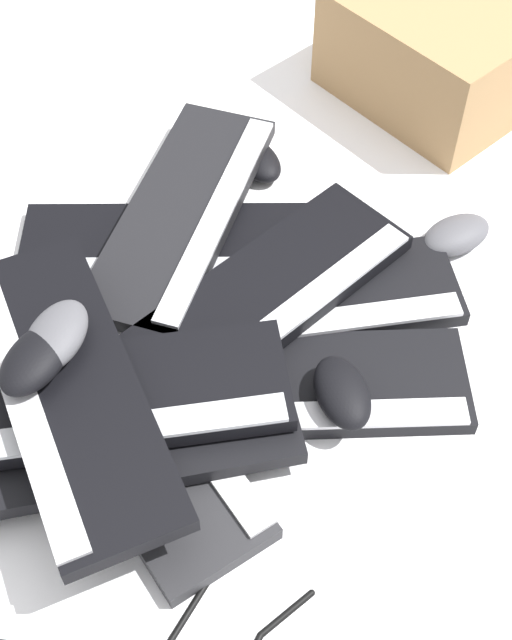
{
  "coord_description": "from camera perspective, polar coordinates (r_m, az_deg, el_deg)",
  "views": [
    {
      "loc": [
        -0.45,
        0.46,
        0.98
      ],
      "look_at": [
        0.02,
        -0.06,
        0.06
      ],
      "focal_mm": 50.0,
      "sensor_mm": 36.0,
      "label": 1
    }
  ],
  "objects": [
    {
      "name": "keyboard_4",
      "position": [
        1.31,
        -4.65,
        6.85
      ],
      "size": [
        0.32,
        0.46,
        0.03
      ],
      "color": "black",
      "rests_on": "keyboard_0"
    },
    {
      "name": "keyboard_5",
      "position": [
        1.09,
        -9.0,
        -7.26
      ],
      "size": [
        0.38,
        0.44,
        0.03
      ],
      "color": "black",
      "rests_on": "keyboard_1"
    },
    {
      "name": "ground_plane",
      "position": [
        1.17,
        -1.25,
        -4.05
      ],
      "size": [
        3.2,
        3.2,
        0.0
      ],
      "primitive_type": "plane",
      "color": "white"
    },
    {
      "name": "cable_1",
      "position": [
        1.07,
        -13.37,
        -16.88
      ],
      "size": [
        0.3,
        0.26,
        0.01
      ],
      "color": "black",
      "rests_on": "ground"
    },
    {
      "name": "keyboard_7",
      "position": [
        1.2,
        0.6,
        1.52
      ],
      "size": [
        0.18,
        0.45,
        0.03
      ],
      "color": "black",
      "rests_on": "keyboard_3"
    },
    {
      "name": "mouse_2",
      "position": [
        1.11,
        5.53,
        -4.64
      ],
      "size": [
        0.13,
        0.11,
        0.04
      ],
      "primitive_type": "ellipsoid",
      "rotation": [
        0.0,
        0.0,
        5.72
      ],
      "color": "black",
      "rests_on": "keyboard_2"
    },
    {
      "name": "keyboard_0",
      "position": [
        1.31,
        -5.35,
        4.67
      ],
      "size": [
        0.42,
        0.41,
        0.03
      ],
      "color": "black",
      "rests_on": "ground"
    },
    {
      "name": "mouse_4",
      "position": [
        1.34,
        12.69,
        5.34
      ],
      "size": [
        0.1,
        0.12,
        0.04
      ],
      "primitive_type": "ellipsoid",
      "rotation": [
        0.0,
        0.0,
        4.4
      ],
      "color": "#4C4C51",
      "rests_on": "ground"
    },
    {
      "name": "keyboard_2",
      "position": [
        1.15,
        2.68,
        -4.26
      ],
      "size": [
        0.42,
        0.41,
        0.03
      ],
      "color": "black",
      "rests_on": "ground"
    },
    {
      "name": "mouse_1",
      "position": [
        1.06,
        -13.92,
        -2.42
      ],
      "size": [
        0.09,
        0.12,
        0.04
      ],
      "primitive_type": "ellipsoid",
      "rotation": [
        0.0,
        0.0,
        1.85
      ],
      "color": "black",
      "rests_on": "keyboard_8"
    },
    {
      "name": "mouse_5",
      "position": [
        1.42,
        -0.05,
        10.24
      ],
      "size": [
        0.12,
        0.09,
        0.04
      ],
      "primitive_type": "ellipsoid",
      "rotation": [
        0.0,
        0.0,
        6.01
      ],
      "color": "black",
      "rests_on": "ground"
    },
    {
      "name": "keyboard_8",
      "position": [
        1.07,
        -11.92,
        -4.37
      ],
      "size": [
        0.46,
        0.31,
        0.03
      ],
      "color": "black",
      "rests_on": "keyboard_6"
    },
    {
      "name": "cardboard_box",
      "position": [
        1.55,
        11.21,
        16.5
      ],
      "size": [
        0.34,
        0.27,
        0.18
      ],
      "primitive_type": "cube",
      "rotation": [
        0.0,
        0.0,
        3.04
      ],
      "color": "#9E774C",
      "rests_on": "ground"
    },
    {
      "name": "mouse_3",
      "position": [
        1.07,
        -12.7,
        -1.04
      ],
      "size": [
        0.1,
        0.13,
        0.04
      ],
      "primitive_type": "ellipsoid",
      "rotation": [
        0.0,
        0.0,
        5.12
      ],
      "color": "#4C4C51",
      "rests_on": "keyboard_8"
    },
    {
      "name": "keyboard_3",
      "position": [
        1.24,
        2.91,
        1.33
      ],
      "size": [
        0.39,
        0.44,
        0.03
      ],
      "color": "black",
      "rests_on": "ground"
    },
    {
      "name": "keyboard_6",
      "position": [
        1.09,
        -9.53,
        -4.96
      ],
      "size": [
        0.39,
        0.44,
        0.03
      ],
      "color": "black",
      "rests_on": "keyboard_5"
    },
    {
      "name": "keyboard_1",
      "position": [
        1.13,
        -7.74,
        -6.77
      ],
      "size": [
        0.46,
        0.25,
        0.03
      ],
      "color": "#232326",
      "rests_on": "ground"
    }
  ]
}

